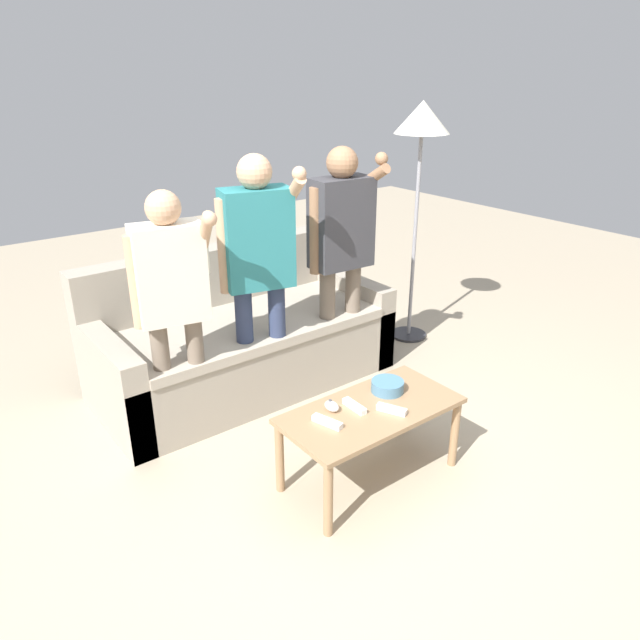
# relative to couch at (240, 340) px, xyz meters

# --- Properties ---
(ground_plane) EXTENTS (12.00, 12.00, 0.00)m
(ground_plane) POSITION_rel_couch_xyz_m (-0.14, -1.36, -0.30)
(ground_plane) COLOR tan
(couch) EXTENTS (1.92, 0.90, 0.87)m
(couch) POSITION_rel_couch_xyz_m (0.00, 0.00, 0.00)
(couch) COLOR #9E9384
(couch) RESTS_ON ground
(coffee_table) EXTENTS (0.92, 0.46, 0.42)m
(coffee_table) POSITION_rel_couch_xyz_m (-0.01, -1.32, 0.06)
(coffee_table) COLOR #997551
(coffee_table) RESTS_ON ground
(snack_bowl) EXTENTS (0.17, 0.17, 0.06)m
(snack_bowl) POSITION_rel_couch_xyz_m (0.17, -1.24, 0.15)
(snack_bowl) COLOR teal
(snack_bowl) RESTS_ON coffee_table
(game_remote_nunchuk) EXTENTS (0.06, 0.09, 0.05)m
(game_remote_nunchuk) POSITION_rel_couch_xyz_m (-0.18, -1.21, 0.14)
(game_remote_nunchuk) COLOR white
(game_remote_nunchuk) RESTS_ON coffee_table
(floor_lamp) EXTENTS (0.39, 0.39, 1.77)m
(floor_lamp) POSITION_rel_couch_xyz_m (1.42, -0.19, 1.26)
(floor_lamp) COLOR #2D2D33
(floor_lamp) RESTS_ON ground
(player_left) EXTENTS (0.41, 0.38, 1.43)m
(player_left) POSITION_rel_couch_xyz_m (-0.62, -0.42, 0.60)
(player_left) COLOR #756656
(player_left) RESTS_ON ground
(player_center) EXTENTS (0.45, 0.40, 1.56)m
(player_center) POSITION_rel_couch_xyz_m (-0.08, -0.40, 0.68)
(player_center) COLOR #2D3856
(player_center) RESTS_ON ground
(player_right) EXTENTS (0.46, 0.32, 1.56)m
(player_right) POSITION_rel_couch_xyz_m (0.54, -0.40, 0.68)
(player_right) COLOR #756656
(player_right) RESTS_ON ground
(game_remote_wand_near) EXTENTS (0.10, 0.15, 0.03)m
(game_remote_wand_near) POSITION_rel_couch_xyz_m (0.04, -1.40, 0.13)
(game_remote_wand_near) COLOR white
(game_remote_wand_near) RESTS_ON coffee_table
(game_remote_wand_far) EXTENTS (0.08, 0.16, 0.03)m
(game_remote_wand_far) POSITION_rel_couch_xyz_m (-0.28, -1.30, 0.13)
(game_remote_wand_far) COLOR white
(game_remote_wand_far) RESTS_ON coffee_table
(game_remote_wand_spare) EXTENTS (0.04, 0.15, 0.03)m
(game_remote_wand_spare) POSITION_rel_couch_xyz_m (-0.08, -1.27, 0.13)
(game_remote_wand_spare) COLOR white
(game_remote_wand_spare) RESTS_ON coffee_table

